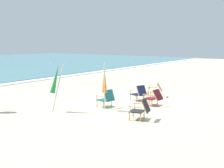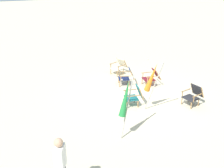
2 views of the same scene
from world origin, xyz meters
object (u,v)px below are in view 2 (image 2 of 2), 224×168
object	(u,v)px
beach_chair_back_left	(135,95)
person_near_chairs	(61,168)
beach_chair_front_left	(119,66)
beach_chair_back_right	(194,94)
beach_chair_far_center	(152,77)
umbrella_furled_orange	(152,78)
umbrella_furled_green	(126,99)
beach_chair_front_right	(127,76)

from	to	relation	value
beach_chair_back_left	person_near_chairs	bearing A→B (deg)	135.42
beach_chair_front_left	beach_chair_back_right	distance (m)	4.39
beach_chair_back_left	beach_chair_back_right	size ratio (longest dim) A/B	0.98
beach_chair_back_left	beach_chair_far_center	distance (m)	2.15
umbrella_furled_orange	beach_chair_far_center	bearing A→B (deg)	-29.87
beach_chair_far_center	umbrella_furled_green	size ratio (longest dim) A/B	0.40
umbrella_furled_green	person_near_chairs	xyz separation A→B (m)	(-1.74, 2.31, -0.51)
beach_chair_back_left	person_near_chairs	size ratio (longest dim) A/B	0.50
person_near_chairs	umbrella_furled_orange	bearing A→B (deg)	-52.57
umbrella_furled_orange	umbrella_furled_green	xyz separation A→B (m)	(-1.23, 1.56, 0.01)
umbrella_furled_green	beach_chair_back_right	bearing A→B (deg)	-72.46
umbrella_furled_orange	umbrella_furled_green	distance (m)	1.99
beach_chair_far_center	umbrella_furled_orange	world-z (taller)	umbrella_furled_orange
beach_chair_back_left	person_near_chairs	world-z (taller)	person_near_chairs
beach_chair_back_right	umbrella_furled_green	world-z (taller)	umbrella_furled_green
umbrella_furled_green	person_near_chairs	size ratio (longest dim) A/B	1.27
beach_chair_front_left	umbrella_furled_orange	bearing A→B (deg)	175.32
beach_chair_front_right	beach_chair_far_center	bearing A→B (deg)	-113.50
beach_chair_back_left	beach_chair_front_right	bearing A→B (deg)	-14.82
beach_chair_far_center	umbrella_furled_green	distance (m)	4.41
beach_chair_front_left	umbrella_furled_green	xyz separation A→B (m)	(-5.19, 1.89, 0.93)
beach_chair_back_left	beach_chair_back_right	bearing A→B (deg)	-109.05
beach_chair_front_left	umbrella_furled_orange	size ratio (longest dim) A/B	0.46
umbrella_furled_orange	person_near_chairs	distance (m)	4.91
beach_chair_front_left	beach_chair_back_right	bearing A→B (deg)	-159.99
beach_chair_front_right	person_near_chairs	world-z (taller)	person_near_chairs
beach_chair_front_left	beach_chair_back_right	xyz separation A→B (m)	(-4.12, -1.50, 0.01)
beach_chair_front_left	umbrella_furled_orange	xyz separation A→B (m)	(-3.96, 0.32, 0.91)
beach_chair_back_left	umbrella_furled_green	bearing A→B (deg)	146.71
beach_chair_back_left	person_near_chairs	distance (m)	5.02
beach_chair_front_left	umbrella_furled_orange	distance (m)	4.08
beach_chair_front_left	person_near_chairs	world-z (taller)	person_near_chairs
beach_chair_back_right	beach_chair_front_left	bearing A→B (deg)	20.01
beach_chair_front_left	umbrella_furled_green	size ratio (longest dim) A/B	0.45
beach_chair_back_left	beach_chair_back_right	world-z (taller)	beach_chair_back_left
beach_chair_front_left	beach_chair_far_center	size ratio (longest dim) A/B	1.14
umbrella_furled_orange	beach_chair_front_left	bearing A→B (deg)	-4.68
umbrella_furled_green	beach_chair_far_center	bearing A→B (deg)	-39.80
beach_chair_back_right	umbrella_furled_orange	xyz separation A→B (m)	(0.16, 1.82, 0.91)
beach_chair_far_center	person_near_chairs	xyz separation A→B (m)	(-5.05, 5.07, 0.42)
beach_chair_front_right	umbrella_furled_green	size ratio (longest dim) A/B	0.41
beach_chair_front_right	umbrella_furled_green	world-z (taller)	umbrella_furled_green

